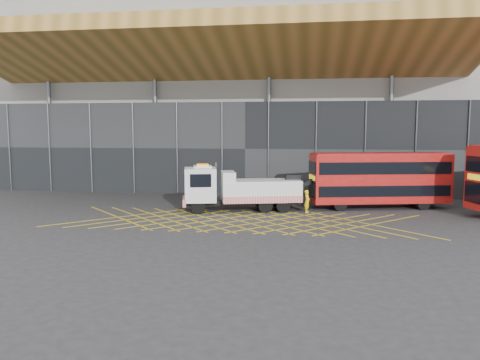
# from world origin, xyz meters

# --- Properties ---
(ground_plane) EXTENTS (120.00, 120.00, 0.00)m
(ground_plane) POSITION_xyz_m (0.00, 0.00, 0.00)
(ground_plane) COLOR #27272A
(road_markings) EXTENTS (23.16, 7.16, 0.01)m
(road_markings) POSITION_xyz_m (3.20, 0.00, 0.01)
(road_markings) COLOR gold
(road_markings) RESTS_ON ground_plane
(construction_building) EXTENTS (55.00, 23.97, 18.00)m
(construction_building) POSITION_xyz_m (1.92, 18.40, 8.98)
(construction_building) COLOR gray
(construction_building) RESTS_ON ground_plane
(recovery_truck) EXTENTS (9.59, 4.27, 3.35)m
(recovery_truck) POSITION_xyz_m (2.57, 3.45, 1.55)
(recovery_truck) COLOR black
(recovery_truck) RESTS_ON ground_plane
(bus_towed) EXTENTS (10.11, 4.39, 4.01)m
(bus_towed) POSITION_xyz_m (12.48, 6.08, 2.23)
(bus_towed) COLOR #9E0F0C
(bus_towed) RESTS_ON ground_plane
(worker) EXTENTS (0.48, 0.63, 1.56)m
(worker) POSITION_xyz_m (7.36, 3.53, 0.78)
(worker) COLOR yellow
(worker) RESTS_ON ground_plane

